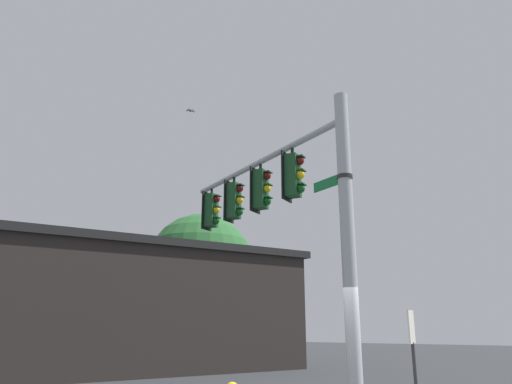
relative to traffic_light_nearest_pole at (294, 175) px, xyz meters
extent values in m
cylinder|color=#ADB2B7|center=(0.88, 1.54, -1.96)|extent=(0.29, 0.29, 6.65)
cylinder|color=#ADB2B7|center=(-0.79, -1.42, 0.78)|extent=(3.49, 6.01, 0.16)
cylinder|color=black|center=(0.00, -0.02, 0.61)|extent=(0.08, 0.08, 0.18)
cube|color=#194723|center=(0.00, -0.02, -0.01)|extent=(0.36, 0.30, 1.05)
sphere|color=#590F0F|center=(0.00, 0.17, 0.34)|extent=(0.22, 0.22, 0.22)
cube|color=#194723|center=(0.00, 0.19, 0.44)|extent=(0.24, 0.20, 0.03)
sphere|color=yellow|center=(0.00, 0.17, -0.01)|extent=(0.22, 0.22, 0.22)
cube|color=#194723|center=(0.00, 0.19, 0.09)|extent=(0.24, 0.20, 0.03)
sphere|color=#0F4C19|center=(0.00, 0.17, -0.36)|extent=(0.22, 0.22, 0.22)
cube|color=#194723|center=(0.00, 0.19, -0.26)|extent=(0.24, 0.20, 0.03)
cube|color=black|center=(0.00, -0.19, -0.01)|extent=(0.54, 0.03, 1.22)
cylinder|color=black|center=(-0.71, -1.28, 0.61)|extent=(0.08, 0.08, 0.18)
cube|color=#194723|center=(-0.71, -1.28, -0.01)|extent=(0.36, 0.30, 1.05)
sphere|color=#590F0F|center=(-0.71, -1.09, 0.34)|extent=(0.22, 0.22, 0.22)
cube|color=#194723|center=(-0.71, -1.07, 0.44)|extent=(0.24, 0.20, 0.03)
sphere|color=yellow|center=(-0.71, -1.09, -0.01)|extent=(0.22, 0.22, 0.22)
cube|color=#194723|center=(-0.71, -1.07, 0.09)|extent=(0.24, 0.20, 0.03)
sphere|color=#0F4C19|center=(-0.71, -1.09, -0.36)|extent=(0.22, 0.22, 0.22)
cube|color=#194723|center=(-0.71, -1.07, -0.26)|extent=(0.24, 0.20, 0.03)
cube|color=black|center=(-0.71, -1.45, -0.01)|extent=(0.54, 0.03, 1.22)
cylinder|color=black|center=(-1.42, -2.53, 0.61)|extent=(0.08, 0.08, 0.18)
cube|color=#194723|center=(-1.42, -2.53, -0.01)|extent=(0.36, 0.30, 1.05)
sphere|color=#590F0F|center=(-1.42, -2.34, 0.34)|extent=(0.22, 0.22, 0.22)
cube|color=#194723|center=(-1.42, -2.32, 0.44)|extent=(0.24, 0.20, 0.03)
sphere|color=yellow|center=(-1.42, -2.34, -0.01)|extent=(0.22, 0.22, 0.22)
cube|color=#194723|center=(-1.42, -2.32, 0.09)|extent=(0.24, 0.20, 0.03)
sphere|color=#0F4C19|center=(-1.42, -2.34, -0.36)|extent=(0.22, 0.22, 0.22)
cube|color=#194723|center=(-1.42, -2.32, -0.26)|extent=(0.24, 0.20, 0.03)
cube|color=black|center=(-1.42, -2.70, -0.01)|extent=(0.54, 0.03, 1.22)
cylinder|color=black|center=(-2.12, -3.79, 0.61)|extent=(0.08, 0.08, 0.18)
cube|color=#194723|center=(-2.12, -3.79, -0.01)|extent=(0.36, 0.30, 1.05)
sphere|color=#590F0F|center=(-2.12, -3.60, 0.34)|extent=(0.22, 0.22, 0.22)
cube|color=#194723|center=(-2.12, -3.58, 0.44)|extent=(0.24, 0.20, 0.03)
sphere|color=yellow|center=(-2.12, -3.60, -0.01)|extent=(0.22, 0.22, 0.22)
cube|color=#194723|center=(-2.12, -3.58, 0.09)|extent=(0.24, 0.20, 0.03)
sphere|color=#0F4C19|center=(-2.12, -3.60, -0.36)|extent=(0.22, 0.22, 0.22)
cube|color=#194723|center=(-2.12, -3.58, -0.26)|extent=(0.24, 0.20, 0.03)
cube|color=black|center=(-2.12, -3.96, -0.01)|extent=(0.54, 0.03, 1.22)
cube|color=#147238|center=(0.60, 1.03, -0.51)|extent=(0.44, 0.74, 0.22)
cube|color=white|center=(0.60, 1.03, -0.51)|extent=(0.42, 0.73, 0.04)
cylinder|color=#262626|center=(0.88, 1.54, -0.51)|extent=(0.33, 0.33, 0.08)
ellipsoid|color=gray|center=(0.15, -3.05, 2.33)|extent=(0.18, 0.17, 0.06)
cube|color=gray|center=(0.16, -3.07, 2.34)|extent=(0.18, 0.20, 0.06)
cube|color=gray|center=(0.13, -3.04, 2.34)|extent=(0.18, 0.20, 0.09)
cube|color=#282321|center=(-5.66, -10.34, -2.96)|extent=(15.26, 13.17, 4.64)
cube|color=black|center=(-7.69, -14.02, -2.73)|extent=(10.83, 6.57, 0.30)
cube|color=black|center=(-5.66, -10.34, -0.49)|extent=(15.88, 13.70, 0.30)
cylinder|color=#4C3823|center=(-8.08, -8.31, -3.97)|extent=(0.33, 0.33, 2.63)
sphere|color=#28602D|center=(-8.08, -8.31, -0.93)|extent=(4.90, 4.90, 4.90)
cylinder|color=#333333|center=(-1.88, 2.11, -4.58)|extent=(0.08, 0.08, 1.40)
cube|color=silver|center=(-1.88, 2.11, -3.53)|extent=(0.60, 0.04, 0.76)
camera|label=1|loc=(10.11, 4.41, -3.48)|focal=33.47mm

